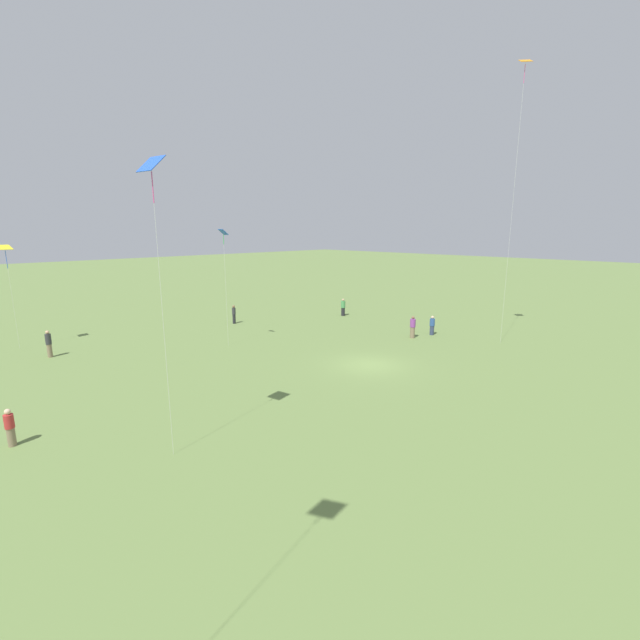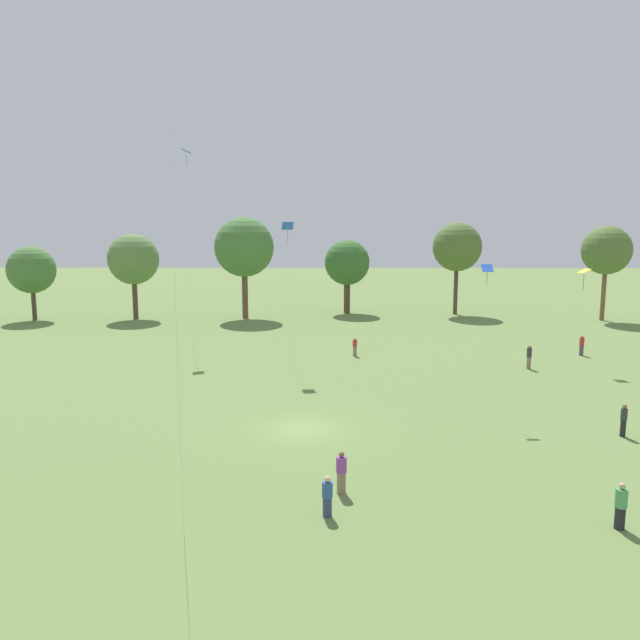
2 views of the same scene
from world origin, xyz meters
name	(u,v)px [view 2 (image 2 of 2)]	position (x,y,z in m)	size (l,w,h in m)	color
ground_plane	(302,429)	(0.00, 0.00, 0.00)	(240.00, 240.00, 0.00)	olive
tree_0	(31,270)	(-32.14, 37.80, 5.75)	(5.33, 5.33, 8.44)	brown
tree_1	(133,260)	(-20.86, 39.04, 6.87)	(5.82, 5.82, 9.82)	brown
tree_2	(244,247)	(-8.13, 39.59, 8.24)	(6.87, 6.87, 11.72)	brown
tree_3	(347,263)	(3.93, 43.75, 6.18)	(5.50, 5.50, 8.99)	brown
tree_4	(457,247)	(17.14, 42.99, 8.13)	(5.87, 5.87, 11.11)	brown
tree_5	(606,251)	(32.99, 38.28, 7.96)	(5.48, 5.48, 10.74)	brown
person_0	(341,473)	(1.97, -8.11, 0.90)	(0.54, 0.54, 1.82)	#847056
person_1	(327,497)	(1.39, -10.16, 0.80)	(0.55, 0.55, 1.63)	#333D5B
person_4	(355,347)	(3.77, 18.77, 0.80)	(0.50, 0.50, 1.61)	#847056
person_6	(529,357)	(16.91, 14.22, 0.95)	(0.45, 0.45, 1.90)	#847056
person_7	(621,506)	(12.15, -11.04, 0.87)	(0.52, 0.52, 1.78)	#232328
person_8	(582,345)	(22.93, 19.15, 0.89)	(0.54, 0.54, 1.78)	#4C4C51
person_9	(624,420)	(16.97, -1.01, 0.89)	(0.47, 0.47, 1.75)	#232328
kite_0	(584,275)	(21.10, 15.21, 7.16)	(0.89, 0.94, 7.63)	yellow
kite_1	(187,162)	(-10.97, 23.56, 16.34)	(0.97, 1.02, 17.50)	blue
kite_2	(487,276)	(10.73, 3.78, 8.04)	(0.64, 0.52, 8.73)	blue
kite_4	(288,232)	(-1.55, 14.47, 10.41)	(0.96, 0.80, 11.17)	blue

